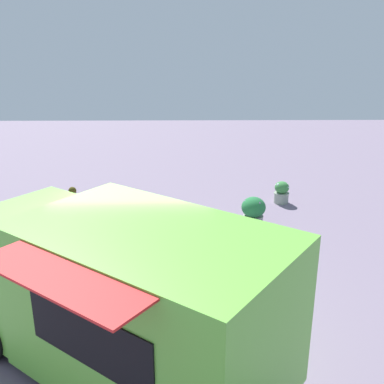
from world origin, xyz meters
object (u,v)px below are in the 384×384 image
Objects in this scene: planter_flowering_near at (253,210)px; food_truck at (116,297)px; person_customer at (74,205)px; planter_flowering_far at (282,192)px.

food_truck is at bearing -117.48° from planter_flowering_near.
person_customer is at bearing 172.89° from planter_flowering_near.
planter_flowering_near is at bearing -7.11° from person_customer.
food_truck is 8.04m from planter_flowering_far.
food_truck is 6.36m from person_customer.
planter_flowering_near is 1.14× the size of planter_flowering_far.
person_customer is at bearing -170.06° from planter_flowering_far.
food_truck is at bearing -70.81° from person_customer.
planter_flowering_far is (5.94, 1.04, 0.00)m from person_customer.
person_customer is 4.89m from planter_flowering_near.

